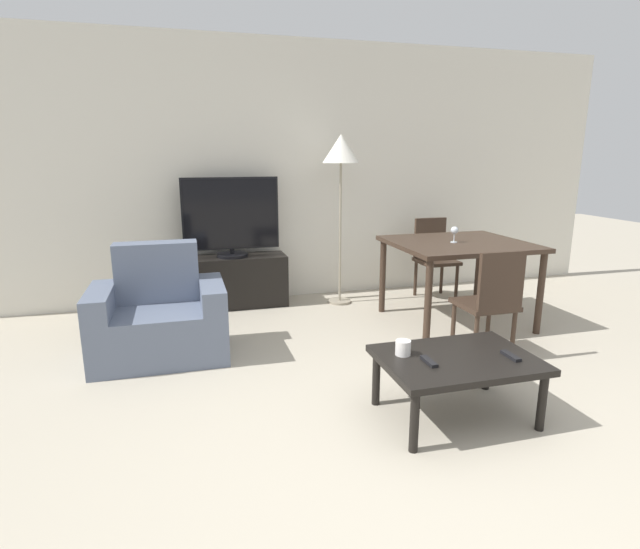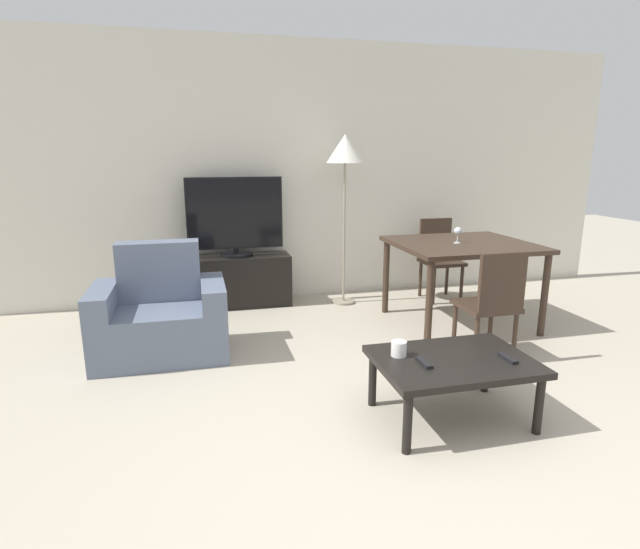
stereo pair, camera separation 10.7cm
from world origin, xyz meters
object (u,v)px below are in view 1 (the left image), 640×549
(coffee_table, at_px, (457,364))
(remote_primary, at_px, (511,356))
(tv, at_px, (231,217))
(cup_white_near, at_px, (403,348))
(dining_table, at_px, (458,251))
(floor_lamp, at_px, (341,156))
(armchair, at_px, (160,319))
(remote_secondary, at_px, (429,361))
(tv_stand, at_px, (234,281))
(dining_chair_near, at_px, (491,299))
(wine_glass_left, at_px, (454,231))
(dining_chair_far, at_px, (434,254))

(coffee_table, xyz_separation_m, remote_primary, (0.30, -0.10, 0.05))
(tv, distance_m, cup_white_near, 2.68)
(dining_table, height_order, cup_white_near, dining_table)
(tv, relative_size, dining_table, 0.80)
(floor_lamp, bearing_deg, tv, 170.76)
(coffee_table, bearing_deg, floor_lamp, 88.58)
(remote_primary, bearing_deg, armchair, 142.41)
(armchair, bearing_deg, tv, 59.35)
(coffee_table, relative_size, dining_table, 0.76)
(cup_white_near, bearing_deg, coffee_table, -20.61)
(remote_primary, distance_m, remote_secondary, 0.50)
(tv_stand, height_order, cup_white_near, tv_stand)
(dining_table, height_order, dining_chair_near, dining_chair_near)
(tv, height_order, remote_secondary, tv)
(dining_chair_near, distance_m, cup_white_near, 1.18)
(dining_table, distance_m, dining_chair_near, 0.89)
(armchair, relative_size, dining_table, 0.83)
(wine_glass_left, bearing_deg, remote_primary, -108.62)
(tv, bearing_deg, dining_chair_near, -47.70)
(dining_chair_far, bearing_deg, tv_stand, 173.98)
(tv_stand, height_order, tv, tv)
(remote_secondary, height_order, cup_white_near, cup_white_near)
(floor_lamp, height_order, remote_primary, floor_lamp)
(coffee_table, bearing_deg, dining_chair_near, 45.59)
(floor_lamp, height_order, wine_glass_left, floor_lamp)
(armchair, bearing_deg, cup_white_near, -43.35)
(coffee_table, bearing_deg, tv_stand, 111.46)
(floor_lamp, bearing_deg, dining_chair_near, -69.63)
(armchair, distance_m, wine_glass_left, 2.64)
(floor_lamp, distance_m, remote_primary, 2.80)
(remote_secondary, bearing_deg, remote_primary, -6.57)
(tv_stand, bearing_deg, tv, -90.00)
(dining_chair_near, relative_size, cup_white_near, 9.48)
(tv_stand, relative_size, wine_glass_left, 7.47)
(dining_chair_near, xyz_separation_m, remote_secondary, (-0.91, -0.76, -0.08))
(armchair, xyz_separation_m, remote_secondary, (1.53, -1.50, 0.10))
(armchair, distance_m, tv, 1.50)
(floor_lamp, distance_m, cup_white_near, 2.62)
(tv_stand, distance_m, remote_secondary, 2.81)
(tv_stand, height_order, remote_secondary, tv_stand)
(tv, relative_size, dining_chair_far, 1.11)
(armchair, bearing_deg, dining_table, 2.18)
(tv, height_order, dining_table, tv)
(remote_primary, bearing_deg, tv_stand, 115.98)
(floor_lamp, distance_m, remote_secondary, 2.75)
(tv_stand, relative_size, floor_lamp, 0.63)
(cup_white_near, bearing_deg, remote_primary, -19.27)
(dining_chair_near, bearing_deg, tv_stand, 132.26)
(tv_stand, height_order, wine_glass_left, wine_glass_left)
(coffee_table, distance_m, dining_table, 1.85)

